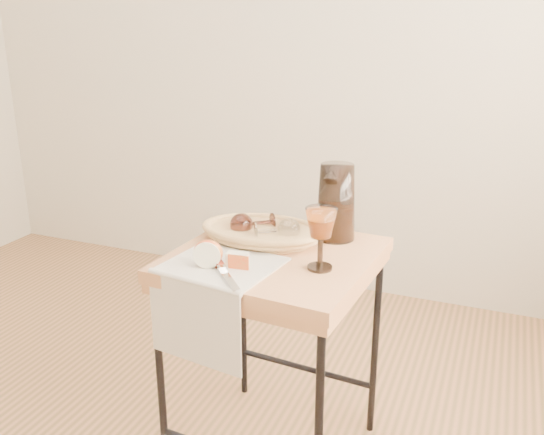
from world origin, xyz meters
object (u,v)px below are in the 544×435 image
at_px(wine_goblet, 321,239).
at_px(goblet_lying_a, 255,223).
at_px(bread_basket, 262,234).
at_px(pitcher, 336,202).
at_px(goblet_lying_b, 275,230).
at_px(side_table, 274,358).
at_px(table_knife, 223,270).
at_px(tea_towel, 222,265).
at_px(apple_half, 208,253).

bearing_deg(wine_goblet, goblet_lying_a, 149.25).
xyz_separation_m(bread_basket, pitcher, (0.21, 0.11, 0.10)).
bearing_deg(goblet_lying_b, side_table, -99.07).
bearing_deg(side_table, goblet_lying_a, 137.52).
xyz_separation_m(goblet_lying_b, table_knife, (-0.05, -0.26, -0.03)).
bearing_deg(side_table, bread_basket, 132.63).
bearing_deg(pitcher, wine_goblet, -88.72).
relative_size(side_table, bread_basket, 2.08).
xyz_separation_m(goblet_lying_a, wine_goblet, (0.27, -0.16, 0.04)).
distance_m(wine_goblet, table_knife, 0.29).
height_order(tea_towel, pitcher, pitcher).
relative_size(goblet_lying_b, table_knife, 0.50).
distance_m(goblet_lying_a, wine_goblet, 0.32).
xyz_separation_m(tea_towel, bread_basket, (0.03, 0.23, 0.02)).
xyz_separation_m(wine_goblet, apple_half, (-0.30, -0.11, -0.05)).
bearing_deg(tea_towel, wine_goblet, 25.17).
relative_size(bread_basket, goblet_lying_b, 2.98).
bearing_deg(goblet_lying_a, pitcher, 161.53).
relative_size(side_table, goblet_lying_a, 6.05).
bearing_deg(goblet_lying_a, goblet_lying_b, 116.33).
bearing_deg(goblet_lying_b, table_knife, -130.55).
height_order(side_table, goblet_lying_a, goblet_lying_a).
bearing_deg(apple_half, bread_basket, 60.37).
xyz_separation_m(side_table, goblet_lying_a, (-0.11, 0.10, 0.42)).
bearing_deg(apple_half, wine_goblet, 3.11).
xyz_separation_m(side_table, pitcher, (0.13, 0.19, 0.49)).
relative_size(tea_towel, goblet_lying_a, 2.51).
bearing_deg(bread_basket, table_knife, -91.70).
bearing_deg(pitcher, apple_half, -131.64).
bearing_deg(apple_half, pitcher, 36.92).
bearing_deg(goblet_lying_b, pitcher, 9.81).
relative_size(tea_towel, bread_basket, 0.86).
bearing_deg(goblet_lying_a, side_table, 97.48).
distance_m(bread_basket, wine_goblet, 0.29).
distance_m(goblet_lying_b, wine_goblet, 0.23).
xyz_separation_m(tea_towel, pitcher, (0.24, 0.34, 0.12)).
distance_m(tea_towel, pitcher, 0.43).
relative_size(goblet_lying_b, wine_goblet, 0.64).
distance_m(goblet_lying_a, table_knife, 0.31).
height_order(pitcher, wine_goblet, pitcher).
height_order(bread_basket, table_knife, bread_basket).
bearing_deg(bread_basket, side_table, -49.94).
bearing_deg(table_knife, goblet_lying_a, 144.52).
bearing_deg(apple_half, table_knife, -43.46).
height_order(goblet_lying_a, wine_goblet, wine_goblet).
distance_m(bread_basket, goblet_lying_a, 0.04).
distance_m(side_table, goblet_lying_b, 0.42).
relative_size(wine_goblet, table_knife, 0.77).
bearing_deg(table_knife, pitcher, 110.38).
bearing_deg(apple_half, tea_towel, 23.30).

